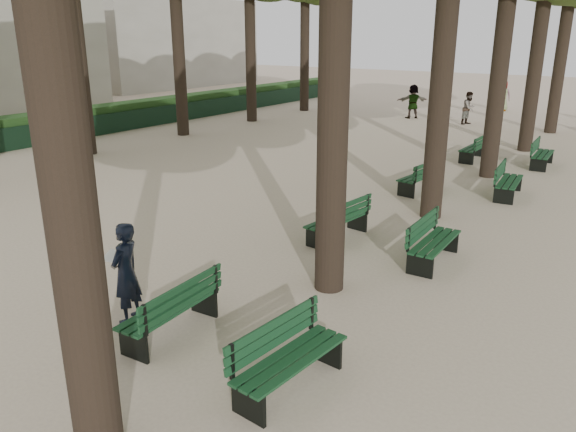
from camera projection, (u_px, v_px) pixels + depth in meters
The scene contains 16 objects.
ground at pixel (146, 333), 8.64m from camera, with size 120.00×120.00×0.00m, color beige.
bench_left_0 at pixel (171, 319), 8.51m from camera, with size 0.68×1.83×0.92m.
bench_left_1 at pixel (337, 227), 12.49m from camera, with size 0.76×1.85×0.92m.
bench_left_2 at pixel (420, 182), 16.24m from camera, with size 0.77×1.85×0.92m.
bench_left_3 at pixel (473, 153), 20.19m from camera, with size 0.59×1.81×0.92m.
bench_right_0 at pixel (290, 370), 7.21m from camera, with size 0.73×1.84×0.92m.
bench_right_1 at pixel (434, 250), 11.19m from camera, with size 0.63×1.82×0.92m.
bench_right_2 at pixel (508, 187), 15.69m from camera, with size 0.75×1.85×0.92m.
bench_right_3 at pixel (542, 159), 19.17m from camera, with size 0.67×1.83×0.92m.
man_with_map at pixel (126, 273), 8.77m from camera, with size 0.68×0.72×1.65m.
pedestrian_d at pixel (503, 96), 32.66m from camera, with size 0.85×0.35×1.74m, color #262628.
pedestrian_a at pixel (469, 108), 27.90m from camera, with size 0.78×0.32×1.60m, color #262628.
pedestrian_e at pixel (413, 101), 29.85m from camera, with size 1.65×0.36×1.78m, color #262628.
fence at pixel (103, 125), 25.18m from camera, with size 0.08×42.00×0.90m, color black.
hedge at pixel (93, 120), 25.51m from camera, with size 1.20×42.00×1.20m, color #1A3D15.
building_far at pixel (146, 43), 48.79m from camera, with size 12.00×16.00×7.00m, color #B7B2A3.
Camera 1 is at (6.14, -5.05, 4.41)m, focal length 35.00 mm.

